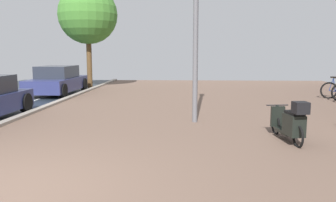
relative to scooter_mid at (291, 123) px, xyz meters
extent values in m
torus|color=black|center=(3.88, 7.55, -0.10)|extent=(0.73, 0.13, 0.73)
cylinder|color=navy|center=(4.07, 7.54, 0.13)|extent=(0.14, 0.05, 0.58)
cylinder|color=navy|center=(4.00, 7.54, -0.13)|extent=(0.26, 0.05, 0.08)
cylinder|color=navy|center=(3.95, 7.55, 0.16)|extent=(0.17, 0.04, 0.53)
cube|color=black|center=(4.02, 7.54, 0.46)|extent=(0.23, 0.11, 0.06)
torus|color=black|center=(0.04, -0.36, -0.22)|extent=(0.11, 0.49, 0.48)
torus|color=black|center=(-0.10, 0.82, -0.22)|extent=(0.11, 0.49, 0.48)
cube|color=black|center=(-0.03, 0.23, -0.24)|extent=(0.36, 0.70, 0.08)
cube|color=black|center=(0.02, -0.15, -0.01)|extent=(0.36, 0.56, 0.45)
cube|color=black|center=(0.02, -0.15, 0.24)|extent=(0.32, 0.51, 0.06)
cylinder|color=black|center=(-0.10, 0.80, 0.02)|extent=(0.08, 0.13, 0.49)
cube|color=black|center=(-0.09, 0.72, 0.00)|extent=(0.33, 0.12, 0.48)
cylinder|color=black|center=(-0.09, 0.77, 0.26)|extent=(0.52, 0.09, 0.03)
cube|color=black|center=(0.05, -0.41, 0.39)|extent=(0.31, 0.31, 0.24)
cylinder|color=black|center=(-7.42, 3.49, -0.12)|extent=(0.20, 0.62, 0.62)
cube|color=navy|center=(-8.25, 8.61, 0.03)|extent=(1.69, 4.13, 0.58)
cube|color=#282D38|center=(-8.25, 8.66, 0.60)|extent=(1.42, 2.17, 0.56)
cylinder|color=black|center=(-9.06, 10.16, -0.12)|extent=(0.20, 0.62, 0.62)
cylinder|color=black|center=(-7.45, 10.16, -0.12)|extent=(0.20, 0.62, 0.62)
cylinder|color=black|center=(-9.06, 7.07, -0.12)|extent=(0.20, 0.62, 0.62)
cylinder|color=black|center=(-7.45, 7.07, -0.12)|extent=(0.20, 0.62, 0.62)
cylinder|color=slate|center=(-1.99, 2.14, 2.33)|extent=(0.14, 0.14, 5.54)
cylinder|color=brown|center=(-7.46, 11.35, 0.99)|extent=(0.28, 0.28, 2.85)
sphere|color=#458431|center=(-7.46, 11.35, 3.53)|extent=(3.15, 3.15, 3.15)
camera|label=1|loc=(-2.29, -7.39, 1.48)|focal=37.02mm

